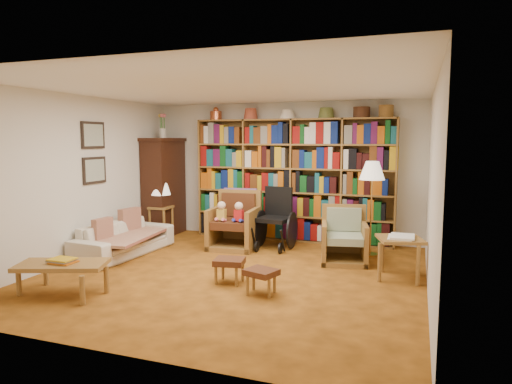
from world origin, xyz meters
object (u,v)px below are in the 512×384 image
at_px(wheelchair, 276,220).
at_px(floor_lamp, 372,174).
at_px(sofa, 124,238).
at_px(side_table_lamp, 161,215).
at_px(side_table_papers, 400,244).
at_px(footstool_a, 229,263).
at_px(armchair_sage, 345,240).
at_px(footstool_b, 261,274).
at_px(coffee_table, 62,267).
at_px(armchair_leather, 236,224).

bearing_deg(wheelchair, floor_lamp, -0.61).
bearing_deg(sofa, side_table_lamp, 8.44).
bearing_deg(side_table_papers, footstool_a, -155.81).
relative_size(armchair_sage, footstool_b, 1.92).
distance_m(wheelchair, coffee_table, 3.55).
relative_size(floor_lamp, footstool_a, 3.56).
distance_m(side_table_lamp, armchair_sage, 3.53).
bearing_deg(wheelchair, armchair_leather, -163.79).
height_order(armchair_sage, footstool_a, armchair_sage).
bearing_deg(sofa, armchair_sage, -72.87).
xyz_separation_m(side_table_lamp, wheelchair, (2.24, -0.01, 0.04)).
xyz_separation_m(side_table_papers, footstool_b, (-1.52, -1.19, -0.22)).
distance_m(floor_lamp, side_table_papers, 1.48).
bearing_deg(wheelchair, sofa, -149.13).
height_order(floor_lamp, side_table_papers, floor_lamp).
relative_size(wheelchair, floor_lamp, 0.69).
xyz_separation_m(sofa, coffee_table, (0.46, -1.85, 0.08)).
bearing_deg(armchair_sage, side_table_papers, -38.74).
xyz_separation_m(armchair_leather, armchair_sage, (1.90, -0.30, -0.08)).
relative_size(armchair_leather, coffee_table, 0.87).
xyz_separation_m(footstool_a, coffee_table, (-1.69, -1.07, 0.08)).
bearing_deg(wheelchair, side_table_lamp, 179.87).
distance_m(armchair_leather, footstool_a, 1.99).
bearing_deg(coffee_table, wheelchair, 61.75).
bearing_deg(side_table_papers, armchair_leather, 160.62).
bearing_deg(sofa, armchair_leather, -49.79).
xyz_separation_m(side_table_lamp, floor_lamp, (3.81, -0.02, 0.86)).
bearing_deg(side_table_papers, armchair_sage, 141.26).
bearing_deg(wheelchair, side_table_papers, -29.07).
height_order(side_table_lamp, coffee_table, side_table_lamp).
xyz_separation_m(armchair_sage, footstool_a, (-1.23, -1.57, -0.06)).
distance_m(armchair_sage, floor_lamp, 1.13).
xyz_separation_m(sofa, footstool_a, (2.16, -0.78, -0.00)).
xyz_separation_m(sofa, wheelchair, (2.14, 1.28, 0.21)).
relative_size(armchair_leather, wheelchair, 0.95).
relative_size(side_table_papers, footstool_a, 1.62).
bearing_deg(side_table_lamp, footstool_b, -40.05).
distance_m(side_table_papers, footstool_a, 2.25).
relative_size(sofa, footstool_a, 4.24).
xyz_separation_m(side_table_lamp, coffee_table, (0.56, -3.13, -0.09)).
relative_size(sofa, armchair_sage, 2.13).
height_order(wheelchair, side_table_papers, wheelchair).
height_order(armchair_leather, footstool_a, armchair_leather).
distance_m(sofa, coffee_table, 1.91).
bearing_deg(coffee_table, footstool_a, 32.25).
distance_m(armchair_sage, footstool_b, 1.97).
distance_m(floor_lamp, coffee_table, 4.60).
xyz_separation_m(sofa, side_table_lamp, (-0.10, 1.29, 0.17)).
bearing_deg(floor_lamp, sofa, -161.19).
bearing_deg(coffee_table, side_table_papers, 27.99).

